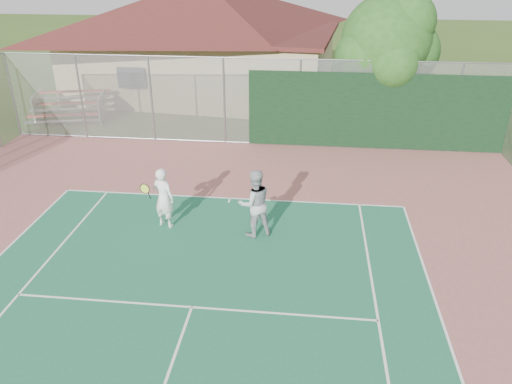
# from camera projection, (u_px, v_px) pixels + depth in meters

# --- Properties ---
(back_fence) EXTENTS (20.08, 0.11, 3.53)m
(back_fence) POSITION_uv_depth(u_px,v_px,m) (302.00, 106.00, 19.71)
(back_fence) COLOR gray
(back_fence) RESTS_ON ground
(clubhouse) EXTENTS (15.36, 11.08, 6.23)m
(clubhouse) POSITION_uv_depth(u_px,v_px,m) (205.00, 34.00, 26.79)
(clubhouse) COLOR tan
(clubhouse) RESTS_ON ground
(bleachers) EXTENTS (3.68, 2.60, 1.23)m
(bleachers) POSITION_uv_depth(u_px,v_px,m) (70.00, 106.00, 23.34)
(bleachers) COLOR #B43E29
(bleachers) RESTS_ON ground
(tree) EXTENTS (4.22, 4.00, 5.89)m
(tree) POSITION_uv_depth(u_px,v_px,m) (388.00, 44.00, 19.79)
(tree) COLOR #342313
(tree) RESTS_ON ground
(player_white_front) EXTENTS (0.96, 0.68, 1.80)m
(player_white_front) POSITION_uv_depth(u_px,v_px,m) (163.00, 198.00, 14.12)
(player_white_front) COLOR white
(player_white_front) RESTS_ON ground
(player_grey_back) EXTENTS (1.17, 1.07, 1.95)m
(player_grey_back) POSITION_uv_depth(u_px,v_px,m) (255.00, 204.00, 13.64)
(player_grey_back) COLOR #A7A9AD
(player_grey_back) RESTS_ON ground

